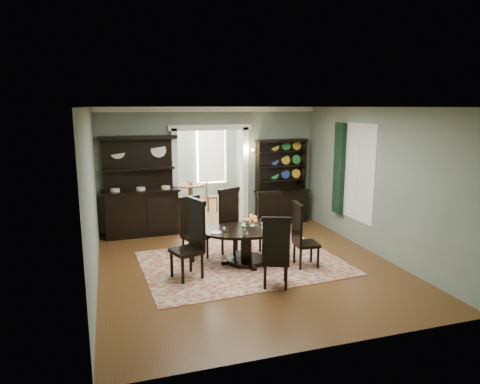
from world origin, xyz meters
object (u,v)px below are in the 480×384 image
(sideboard, at_px, (141,201))
(welsh_dresser, at_px, (281,193))
(dining_table, at_px, (246,239))
(parlor_table, at_px, (190,193))

(sideboard, height_order, welsh_dresser, sideboard)
(dining_table, distance_m, welsh_dresser, 3.18)
(welsh_dresser, relative_size, parlor_table, 2.63)
(sideboard, xyz_separation_m, parlor_table, (1.56, 2.06, -0.32))
(dining_table, bearing_deg, sideboard, 131.19)
(dining_table, xyz_separation_m, welsh_dresser, (1.82, 2.59, 0.32))
(sideboard, relative_size, parlor_table, 2.82)
(dining_table, height_order, parlor_table, parlor_table)
(dining_table, xyz_separation_m, parlor_table, (-0.22, 4.62, 0.03))
(dining_table, distance_m, sideboard, 3.13)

